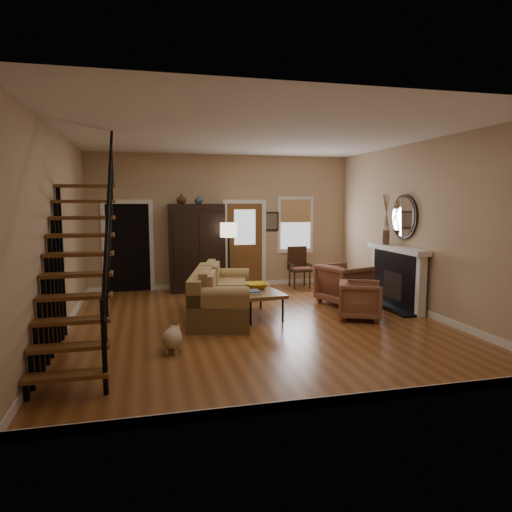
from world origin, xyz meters
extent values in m
plane|color=brown|center=(0.00, 0.00, 0.00)|extent=(7.00, 7.00, 0.00)
plane|color=white|center=(0.00, 0.00, 3.30)|extent=(7.00, 7.00, 0.00)
cube|color=tan|center=(0.00, 3.50, 1.65)|extent=(6.50, 0.04, 3.30)
cube|color=tan|center=(-3.25, 0.00, 1.65)|extent=(0.04, 7.00, 3.30)
cube|color=tan|center=(3.25, 0.00, 1.65)|extent=(0.04, 7.00, 3.30)
cube|color=black|center=(-2.30, 3.65, 1.05)|extent=(1.00, 0.36, 2.10)
cube|color=brown|center=(0.55, 3.48, 1.05)|extent=(0.90, 0.06, 2.10)
cube|color=silver|center=(1.90, 3.47, 1.55)|extent=(0.96, 0.06, 1.46)
cube|color=black|center=(3.13, 0.50, 0.57)|extent=(0.24, 1.60, 1.15)
cube|color=white|center=(3.07, 0.50, 1.20)|extent=(0.30, 1.95, 0.10)
cylinder|color=silver|center=(3.20, 0.50, 1.85)|extent=(0.05, 0.90, 0.90)
imported|color=#4C2619|center=(-1.05, 3.05, 2.22)|extent=(0.24, 0.24, 0.25)
imported|color=#334C60|center=(-0.65, 3.05, 2.21)|extent=(0.20, 0.20, 0.21)
imported|color=gold|center=(0.15, 0.57, 0.56)|extent=(0.45, 0.45, 0.11)
imported|color=brown|center=(1.93, -0.22, 0.35)|extent=(1.01, 1.00, 0.70)
imported|color=brown|center=(2.16, 1.00, 0.42)|extent=(1.16, 1.15, 0.85)
camera|label=1|loc=(-1.89, -7.77, 2.17)|focal=32.00mm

